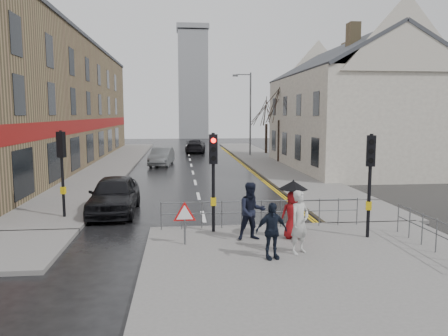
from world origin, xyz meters
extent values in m
plane|color=black|center=(0.00, 0.00, 0.00)|extent=(120.00, 120.00, 0.00)
cube|color=#605E5B|center=(3.00, -3.50, 0.07)|extent=(10.00, 9.00, 0.14)
cube|color=#605E5B|center=(-6.50, 23.00, 0.07)|extent=(4.00, 44.00, 0.14)
cube|color=#605E5B|center=(6.50, 25.00, 0.07)|extent=(4.00, 40.00, 0.14)
cube|color=#605E5B|center=(6.50, 3.00, 0.07)|extent=(4.00, 4.20, 0.14)
cube|color=olive|center=(-12.00, 22.00, 5.00)|extent=(8.00, 42.00, 10.00)
cube|color=beige|center=(12.00, 18.00, 3.50)|extent=(9.00, 16.00, 7.00)
cube|color=olive|center=(10.50, 14.00, 9.20)|extent=(0.70, 0.90, 1.80)
cube|color=olive|center=(13.20, 22.00, 9.20)|extent=(0.70, 0.90, 1.80)
cube|color=gray|center=(1.50, 62.00, 9.00)|extent=(5.00, 5.00, 18.00)
cylinder|color=black|center=(0.20, 0.20, 1.84)|extent=(0.11, 0.11, 3.40)
cube|color=black|center=(0.20, 0.20, 2.99)|extent=(0.28, 0.22, 1.00)
cylinder|color=#FF0C07|center=(0.20, 0.06, 3.29)|extent=(0.16, 0.04, 0.16)
cylinder|color=black|center=(0.20, 0.06, 2.99)|extent=(0.16, 0.04, 0.16)
cylinder|color=black|center=(0.20, 0.06, 2.69)|extent=(0.16, 0.04, 0.16)
cube|color=gold|center=(0.20, 0.20, 1.19)|extent=(0.18, 0.14, 0.28)
cylinder|color=black|center=(5.20, -1.00, 1.84)|extent=(0.11, 0.11, 3.40)
cube|color=black|center=(5.20, -1.00, 2.99)|extent=(0.34, 0.30, 1.00)
cylinder|color=black|center=(5.15, -1.13, 3.29)|extent=(0.16, 0.09, 0.16)
cylinder|color=black|center=(5.15, -1.13, 2.99)|extent=(0.16, 0.09, 0.16)
cylinder|color=black|center=(5.15, -1.13, 2.69)|extent=(0.16, 0.09, 0.16)
cube|color=gold|center=(5.20, -1.00, 1.19)|extent=(0.22, 0.19, 0.28)
cylinder|color=black|center=(-5.50, 3.00, 1.84)|extent=(0.11, 0.11, 3.40)
cube|color=black|center=(-5.50, 3.00, 2.99)|extent=(0.34, 0.30, 1.00)
cylinder|color=black|center=(-5.45, 3.13, 3.29)|extent=(0.16, 0.09, 0.16)
cylinder|color=black|center=(-5.45, 3.13, 2.99)|extent=(0.16, 0.09, 0.16)
cylinder|color=black|center=(-5.45, 3.13, 2.69)|extent=(0.16, 0.09, 0.16)
cube|color=gold|center=(-5.50, 3.00, 1.19)|extent=(0.22, 0.19, 0.28)
cylinder|color=#595B5E|center=(-1.60, 0.60, 0.64)|extent=(0.04, 0.04, 1.00)
cylinder|color=#595B5E|center=(5.50, 0.60, 0.64)|extent=(0.04, 0.04, 1.00)
cylinder|color=#595B5E|center=(1.95, 0.60, 1.09)|extent=(7.10, 0.04, 0.04)
cylinder|color=#595B5E|center=(1.95, 0.60, 0.69)|extent=(7.10, 0.04, 0.04)
cylinder|color=#595B5E|center=(6.50, -0.50, 0.64)|extent=(0.04, 0.04, 1.00)
cylinder|color=#595B5E|center=(6.50, -2.75, 1.09)|extent=(0.04, 4.50, 0.04)
cylinder|color=#595B5E|center=(6.50, -2.75, 0.69)|extent=(0.04, 4.50, 0.04)
cylinder|color=#595B5E|center=(-0.80, -1.20, 0.56)|extent=(0.06, 0.06, 0.85)
cylinder|color=red|center=(-0.80, -1.20, 1.09)|extent=(0.80, 0.03, 0.80)
cylinder|color=white|center=(-0.80, -1.22, 1.09)|extent=(0.60, 0.03, 0.60)
cylinder|color=#595B5E|center=(6.00, 28.00, 4.14)|extent=(0.16, 0.16, 8.00)
cylinder|color=#595B5E|center=(5.30, 28.00, 7.94)|extent=(1.40, 0.10, 0.10)
cube|color=#595B5E|center=(4.50, 28.00, 7.84)|extent=(0.50, 0.25, 0.18)
cylinder|color=#2E2219|center=(7.50, 22.00, 1.89)|extent=(0.26, 0.26, 3.50)
cylinder|color=#2E2219|center=(8.00, 30.00, 1.64)|extent=(0.26, 0.26, 3.00)
imported|color=#B2B3AF|center=(2.50, -2.40, 1.06)|extent=(0.80, 0.74, 1.84)
imported|color=black|center=(1.35, -0.91, 1.07)|extent=(0.98, 0.81, 1.86)
imported|color=maroon|center=(2.70, -0.88, 0.92)|extent=(0.78, 0.52, 1.56)
cylinder|color=black|center=(2.70, -0.88, 1.02)|extent=(0.02, 0.02, 1.76)
cone|color=black|center=(2.70, -0.88, 1.90)|extent=(0.96, 0.96, 0.28)
imported|color=black|center=(1.59, -2.80, 0.94)|extent=(1.00, 0.57, 1.60)
imported|color=black|center=(-3.69, 4.00, 0.79)|extent=(1.90, 4.66, 1.59)
imported|color=#4E5154|center=(-2.39, 21.17, 0.72)|extent=(2.07, 4.52, 1.44)
imported|color=black|center=(0.79, 32.63, 0.72)|extent=(2.45, 5.12, 1.44)
camera|label=1|loc=(-0.93, -14.44, 4.17)|focal=35.00mm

